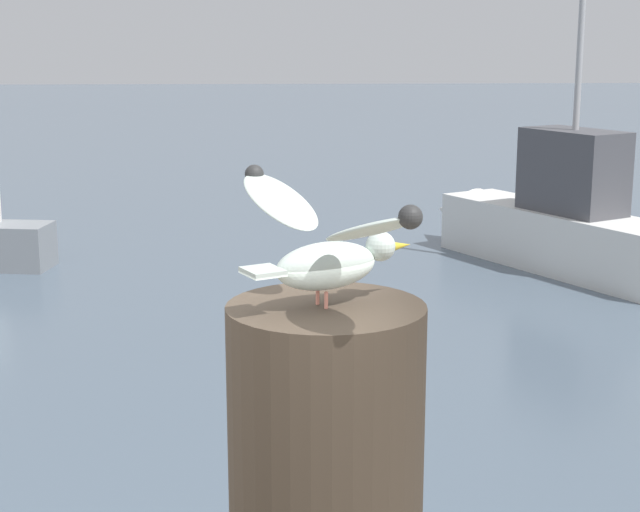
% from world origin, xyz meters
% --- Properties ---
extents(seagull, '(0.40, 0.63, 0.26)m').
position_xyz_m(seagull, '(1.10, -0.48, 2.54)').
color(seagull, '#C67360').
rests_on(seagull, mooring_post).
extents(boat_white, '(2.84, 4.23, 4.82)m').
position_xyz_m(boat_white, '(4.59, 10.07, 0.61)').
color(boat_white, silver).
rests_on(boat_white, ground_plane).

